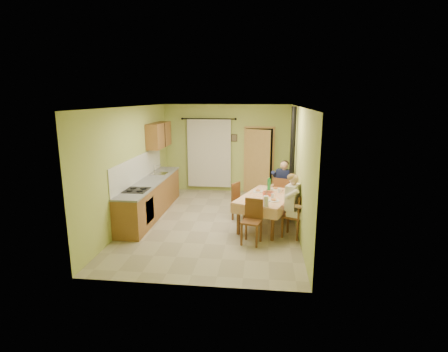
# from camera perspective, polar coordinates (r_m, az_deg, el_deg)

# --- Properties ---
(floor) EXTENTS (4.00, 6.00, 0.01)m
(floor) POSITION_cam_1_polar(r_m,az_deg,el_deg) (8.71, -1.72, -7.50)
(floor) COLOR tan
(floor) RESTS_ON ground
(room_shell) EXTENTS (4.04, 6.04, 2.82)m
(room_shell) POSITION_cam_1_polar(r_m,az_deg,el_deg) (8.26, -1.81, 4.43)
(room_shell) COLOR #B6C465
(room_shell) RESTS_ON ground
(kitchen_run) EXTENTS (0.64, 3.64, 1.56)m
(kitchen_run) POSITION_cam_1_polar(r_m,az_deg,el_deg) (9.31, -11.85, -3.31)
(kitchen_run) COLOR brown
(kitchen_run) RESTS_ON ground
(upper_cabinets) EXTENTS (0.35, 1.40, 0.70)m
(upper_cabinets) POSITION_cam_1_polar(r_m,az_deg,el_deg) (10.29, -10.57, 6.59)
(upper_cabinets) COLOR brown
(upper_cabinets) RESTS_ON room_shell
(curtain) EXTENTS (1.70, 0.07, 2.22)m
(curtain) POSITION_cam_1_polar(r_m,az_deg,el_deg) (11.26, -2.44, 3.78)
(curtain) COLOR black
(curtain) RESTS_ON ground
(doorway) EXTENTS (0.96, 0.37, 2.15)m
(doorway) POSITION_cam_1_polar(r_m,az_deg,el_deg) (11.16, 5.64, 2.55)
(doorway) COLOR black
(doorway) RESTS_ON ground
(dining_table) EXTENTS (1.61, 2.04, 0.76)m
(dining_table) POSITION_cam_1_polar(r_m,az_deg,el_deg) (8.36, 7.01, -5.70)
(dining_table) COLOR tan
(dining_table) RESTS_ON ground
(tableware) EXTENTS (0.68, 1.63, 0.33)m
(tableware) POSITION_cam_1_polar(r_m,az_deg,el_deg) (8.15, 7.00, -3.01)
(tableware) COLOR white
(tableware) RESTS_ON dining_table
(chair_far) EXTENTS (0.56, 0.56, 0.99)m
(chair_far) POSITION_cam_1_polar(r_m,az_deg,el_deg) (9.34, 9.53, -4.37)
(chair_far) COLOR brown
(chair_far) RESTS_ON ground
(chair_near) EXTENTS (0.47, 0.47, 0.94)m
(chair_near) POSITION_cam_1_polar(r_m,az_deg,el_deg) (7.42, 4.51, -8.82)
(chair_near) COLOR brown
(chair_near) RESTS_ON ground
(chair_right) EXTENTS (0.53, 0.53, 0.96)m
(chair_right) POSITION_cam_1_polar(r_m,az_deg,el_deg) (7.87, 11.25, -7.74)
(chair_right) COLOR brown
(chair_right) RESTS_ON ground
(chair_left) EXTENTS (0.51, 0.51, 0.93)m
(chair_left) POSITION_cam_1_polar(r_m,az_deg,el_deg) (8.81, 2.79, -5.28)
(chair_left) COLOR brown
(chair_left) RESTS_ON ground
(man_far) EXTENTS (0.65, 0.59, 1.39)m
(man_far) POSITION_cam_1_polar(r_m,az_deg,el_deg) (9.20, 9.69, -0.85)
(man_far) COLOR #141938
(man_far) RESTS_ON chair_far
(man_right) EXTENTS (0.60, 0.65, 1.39)m
(man_right) POSITION_cam_1_polar(r_m,az_deg,el_deg) (7.69, 11.34, -3.61)
(man_right) COLOR white
(man_right) RESTS_ON chair_right
(stove_flue) EXTENTS (0.24, 0.24, 2.80)m
(stove_flue) POSITION_cam_1_polar(r_m,az_deg,el_deg) (8.94, 10.94, -0.34)
(stove_flue) COLOR black
(stove_flue) RESTS_ON ground
(picture_back) EXTENTS (0.19, 0.03, 0.23)m
(picture_back) POSITION_cam_1_polar(r_m,az_deg,el_deg) (11.17, 1.68, 6.23)
(picture_back) COLOR black
(picture_back) RESTS_ON room_shell
(picture_right) EXTENTS (0.03, 0.31, 0.21)m
(picture_right) POSITION_cam_1_polar(r_m,az_deg,el_deg) (9.39, 11.31, 5.38)
(picture_right) COLOR brown
(picture_right) RESTS_ON room_shell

